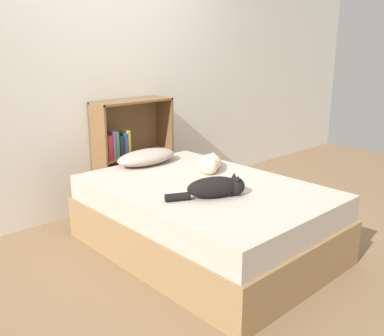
% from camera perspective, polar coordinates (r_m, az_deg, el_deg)
% --- Properties ---
extents(ground_plane, '(8.00, 8.00, 0.00)m').
position_cam_1_polar(ground_plane, '(3.33, 1.63, -10.63)').
color(ground_plane, '#846647').
extents(wall_back, '(8.00, 0.06, 2.50)m').
position_cam_1_polar(wall_back, '(4.02, -11.70, 12.24)').
color(wall_back, white).
rests_on(wall_back, ground_plane).
extents(bed, '(1.26, 1.83, 0.51)m').
position_cam_1_polar(bed, '(3.22, 1.67, -6.63)').
color(bed, '#99754C').
rests_on(bed, ground_plane).
extents(pillow, '(0.57, 0.28, 0.13)m').
position_cam_1_polar(pillow, '(3.68, -6.06, 1.46)').
color(pillow, '#B29E8E').
rests_on(pillow, bed).
extents(cat_light, '(0.45, 0.40, 0.16)m').
position_cam_1_polar(cat_light, '(3.49, 2.45, 0.68)').
color(cat_light, beige).
rests_on(cat_light, bed).
extents(cat_dark, '(0.51, 0.32, 0.15)m').
position_cam_1_polar(cat_dark, '(2.87, 3.29, -2.58)').
color(cat_dark, black).
rests_on(cat_dark, bed).
extents(bookshelf, '(0.77, 0.26, 1.01)m').
position_cam_1_polar(bookshelf, '(4.09, -8.44, 2.19)').
color(bookshelf, brown).
rests_on(bookshelf, ground_plane).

